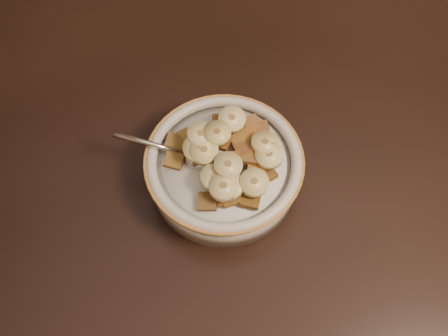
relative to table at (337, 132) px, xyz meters
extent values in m
cube|color=#422816|center=(0.00, 0.00, -0.78)|extent=(4.00, 4.50, 0.10)
cube|color=black|center=(0.00, 0.00, 0.00)|extent=(1.42, 0.92, 0.04)
cylinder|color=beige|center=(-0.16, -0.07, 0.04)|extent=(0.17, 0.17, 0.04)
cylinder|color=silver|center=(-0.16, -0.07, 0.06)|extent=(0.14, 0.14, 0.00)
ellipsoid|color=silver|center=(-0.18, -0.06, 0.07)|extent=(0.05, 0.04, 0.01)
cube|color=brown|center=(-0.15, -0.08, 0.08)|extent=(0.03, 0.03, 0.01)
cube|color=brown|center=(-0.13, -0.12, 0.07)|extent=(0.03, 0.03, 0.01)
cube|color=brown|center=(-0.18, -0.12, 0.07)|extent=(0.02, 0.02, 0.01)
cube|color=brown|center=(-0.18, -0.06, 0.08)|extent=(0.02, 0.02, 0.01)
cube|color=olive|center=(-0.13, -0.03, 0.07)|extent=(0.02, 0.02, 0.01)
cube|color=brown|center=(-0.16, -0.11, 0.07)|extent=(0.03, 0.03, 0.01)
cube|color=brown|center=(-0.10, -0.06, 0.07)|extent=(0.03, 0.03, 0.01)
cube|color=brown|center=(-0.11, -0.03, 0.07)|extent=(0.02, 0.02, 0.01)
cube|color=brown|center=(-0.21, -0.06, 0.07)|extent=(0.03, 0.03, 0.01)
cube|color=#915C1B|center=(-0.12, -0.08, 0.07)|extent=(0.02, 0.02, 0.01)
cube|color=brown|center=(-0.13, -0.06, 0.08)|extent=(0.02, 0.02, 0.01)
cube|color=brown|center=(-0.13, -0.05, 0.08)|extent=(0.03, 0.03, 0.01)
cube|color=brown|center=(-0.21, -0.04, 0.07)|extent=(0.03, 0.02, 0.01)
cube|color=brown|center=(-0.16, -0.11, 0.07)|extent=(0.03, 0.02, 0.01)
cube|color=brown|center=(-0.15, -0.02, 0.07)|extent=(0.02, 0.02, 0.01)
cube|color=brown|center=(-0.11, -0.09, 0.07)|extent=(0.03, 0.03, 0.01)
cube|color=brown|center=(-0.13, -0.07, 0.08)|extent=(0.03, 0.03, 0.01)
cube|color=brown|center=(-0.13, -0.02, 0.07)|extent=(0.03, 0.03, 0.01)
cube|color=brown|center=(-0.12, -0.02, 0.07)|extent=(0.03, 0.03, 0.01)
cube|color=brown|center=(-0.16, -0.05, 0.08)|extent=(0.03, 0.03, 0.01)
cube|color=brown|center=(-0.15, -0.08, 0.08)|extent=(0.02, 0.02, 0.01)
cube|color=brown|center=(-0.12, -0.09, 0.07)|extent=(0.03, 0.03, 0.01)
cube|color=brown|center=(-0.20, -0.03, 0.07)|extent=(0.03, 0.03, 0.01)
cube|color=brown|center=(-0.15, -0.11, 0.07)|extent=(0.02, 0.02, 0.01)
cube|color=#9A5618|center=(-0.14, -0.01, 0.07)|extent=(0.02, 0.02, 0.01)
cube|color=#9D521B|center=(-0.12, -0.04, 0.07)|extent=(0.02, 0.02, 0.01)
cylinder|color=beige|center=(-0.17, -0.10, 0.08)|extent=(0.04, 0.04, 0.02)
cylinder|color=#FAE48C|center=(-0.18, -0.06, 0.09)|extent=(0.03, 0.03, 0.01)
cylinder|color=#D8CE81|center=(-0.14, -0.02, 0.09)|extent=(0.03, 0.03, 0.02)
cylinder|color=beige|center=(-0.15, -0.11, 0.08)|extent=(0.04, 0.04, 0.01)
cylinder|color=#EBCC7E|center=(-0.11, -0.06, 0.08)|extent=(0.04, 0.04, 0.02)
cylinder|color=#C8B785|center=(-0.13, -0.11, 0.08)|extent=(0.04, 0.04, 0.01)
cylinder|color=#D0C065|center=(-0.18, -0.06, 0.09)|extent=(0.04, 0.04, 0.01)
cylinder|color=beige|center=(-0.11, -0.07, 0.08)|extent=(0.03, 0.03, 0.01)
cylinder|color=#CFB67D|center=(-0.16, -0.11, 0.09)|extent=(0.04, 0.04, 0.01)
cylinder|color=#D7BB83|center=(-0.15, -0.09, 0.09)|extent=(0.04, 0.04, 0.01)
cylinder|color=#D3C565|center=(-0.16, -0.05, 0.09)|extent=(0.04, 0.04, 0.01)
cylinder|color=#F6DC98|center=(-0.18, -0.04, 0.09)|extent=(0.04, 0.04, 0.02)
camera|label=1|loc=(-0.18, -0.34, 0.55)|focal=40.00mm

